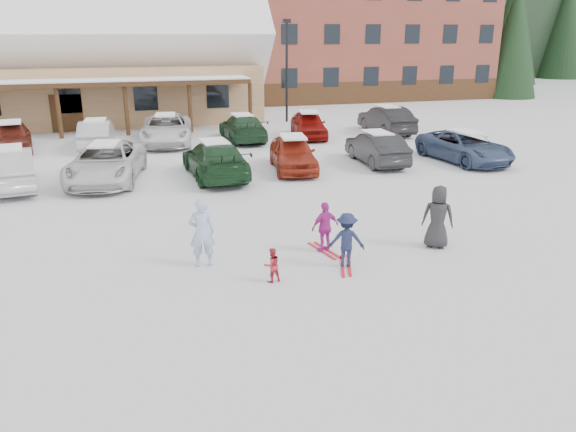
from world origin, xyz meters
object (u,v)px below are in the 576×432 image
object	(u,v)px
parked_car_6	(464,147)
parked_car_9	(97,134)
parked_car_5	(377,148)
parked_car_13	(386,120)
child_navy	(346,240)
parked_car_2	(106,162)
parked_car_8	(12,137)
parked_car_11	(243,128)
parked_car_4	(293,153)
parked_car_12	(309,125)
parked_car_10	(166,129)
parked_car_1	(10,168)
day_lodge	(35,60)
toddler_red	(272,265)
child_magenta	(325,227)
lamp_post	(287,65)
parked_car_3	(215,159)
adult_skier	(202,232)
bystander_dark	(438,217)

from	to	relation	value
parked_car_6	parked_car_9	size ratio (longest dim) A/B	1.15
parked_car_5	parked_car_13	distance (m)	8.19
child_navy	parked_car_9	bearing A→B (deg)	-50.62
parked_car_13	child_navy	bearing A→B (deg)	61.45
parked_car_2	parked_car_8	distance (m)	8.72
parked_car_11	parked_car_13	distance (m)	8.53
child_navy	parked_car_6	xyz separation A→B (m)	(9.68, 9.85, -0.02)
parked_car_4	child_navy	bearing A→B (deg)	-91.23
parked_car_9	parked_car_12	size ratio (longest dim) A/B	1.02
parked_car_10	parked_car_5	bearing A→B (deg)	-33.66
parked_car_9	parked_car_12	xyz separation A→B (m)	(11.32, -0.12, 0.01)
parked_car_1	parked_car_12	distance (m)	15.86
day_lodge	toddler_red	distance (m)	30.15
parked_car_10	parked_car_1	bearing A→B (deg)	-123.59
parked_car_2	parked_car_5	size ratio (longest dim) A/B	1.27
parked_car_11	toddler_red	bearing A→B (deg)	79.83
parked_car_6	parked_car_13	bearing A→B (deg)	84.16
child_magenta	parked_car_6	world-z (taller)	child_magenta
lamp_post	parked_car_12	world-z (taller)	lamp_post
parked_car_1	parked_car_3	size ratio (longest dim) A/B	0.92
parked_car_2	parked_car_3	world-z (taller)	parked_car_2
parked_car_4	parked_car_10	size ratio (longest dim) A/B	0.77
day_lodge	parked_car_3	distance (m)	20.51
parked_car_4	parked_car_13	distance (m)	10.79
adult_skier	parked_car_11	xyz separation A→B (m)	(4.47, 16.75, -0.19)
toddler_red	parked_car_13	xyz separation A→B (m)	(11.56, 18.14, 0.36)
toddler_red	parked_car_13	distance (m)	21.52
parked_car_5	parked_car_11	distance (m)	8.58
parked_car_6	parked_car_1	bearing A→B (deg)	171.22
child_magenta	parked_car_1	world-z (taller)	parked_car_1
parked_car_5	bystander_dark	bearing A→B (deg)	76.41
child_navy	parked_car_8	world-z (taller)	parked_car_8
child_magenta	parked_car_4	bearing A→B (deg)	-113.44
parked_car_3	parked_car_9	bearing A→B (deg)	-61.08
bystander_dark	parked_car_5	bearing A→B (deg)	-73.48
parked_car_2	parked_car_6	xyz separation A→B (m)	(15.64, -0.75, -0.07)
parked_car_1	parked_car_12	bearing A→B (deg)	-162.13
child_magenta	bystander_dark	xyz separation A→B (m)	(3.06, -0.53, 0.18)
toddler_red	parked_car_9	bearing A→B (deg)	-88.47
child_navy	bystander_dark	world-z (taller)	bystander_dark
toddler_red	parked_car_6	distance (m)	15.55
day_lodge	parked_car_6	xyz separation A→B (m)	(20.10, -18.51, -3.25)
child_navy	parked_car_8	distance (m)	20.88
child_magenta	parked_car_10	xyz separation A→B (m)	(-2.92, 16.84, 0.08)
parked_car_3	parked_car_12	world-z (taller)	parked_car_3
bystander_dark	parked_car_6	xyz separation A→B (m)	(6.78, 9.27, -0.18)
day_lodge	child_navy	distance (m)	30.39
parked_car_2	parked_car_3	size ratio (longest dim) A/B	1.07
parked_car_8	adult_skier	bearing A→B (deg)	-75.67
parked_car_6	adult_skier	bearing A→B (deg)	-153.05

